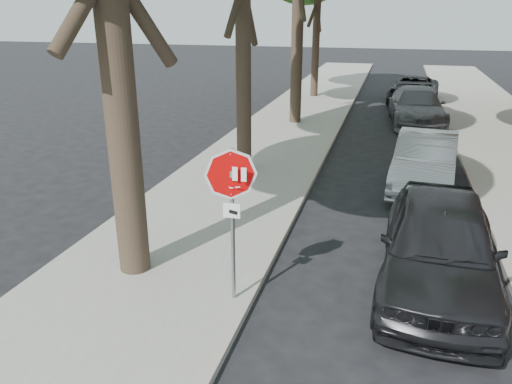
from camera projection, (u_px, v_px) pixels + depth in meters
ground at (274, 310)px, 8.27m from camera, size 120.00×120.00×0.00m
sidewalk_left at (283, 133)px, 19.73m from camera, size 4.00×55.00×0.12m
curb_left at (335, 136)px, 19.22m from camera, size 0.12×55.00×0.13m
curb_right at (456, 144)px, 18.13m from camera, size 0.12×55.00×0.13m
stop_sign at (232, 197)px, 7.75m from camera, size 0.76×0.34×2.61m
car_a at (440, 244)px, 8.70m from camera, size 2.20×4.96×1.66m
car_b at (425, 161)px, 13.78m from camera, size 2.00×4.61×1.47m
car_c at (417, 106)px, 21.35m from camera, size 2.55×5.41×1.53m
car_d at (414, 90)px, 26.25m from camera, size 2.88×5.17×1.37m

